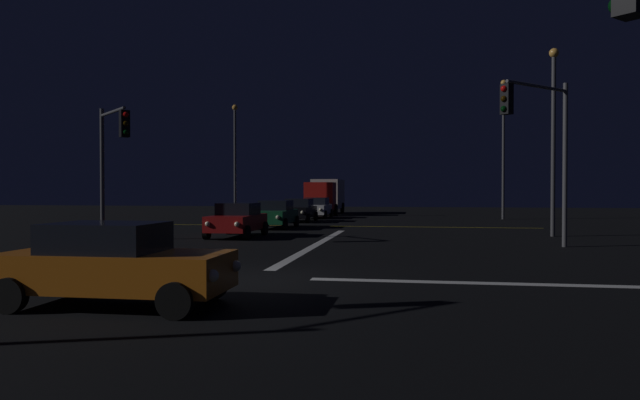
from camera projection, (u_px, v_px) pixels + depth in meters
The scene contains 14 objects.
ground at pixel (257, 280), 14.71m from camera, with size 120.00×120.00×0.10m, color black.
stop_line_north at pixel (317, 244), 23.68m from camera, with size 0.35×15.65×0.01m.
centre_line_ns at pixel (350, 226), 35.13m from camera, with size 22.00×0.15×0.01m.
sedan_red at pixel (237, 220), 27.26m from camera, with size 2.02×4.33×1.57m.
sedan_green at pixel (275, 214), 33.45m from camera, with size 2.02×4.33×1.57m.
sedan_black at pixel (299, 210), 40.09m from camera, with size 2.02×4.33×1.57m.
sedan_white at pixel (317, 208), 45.19m from camera, with size 2.02×4.33×1.57m.
box_truck at pixel (326, 195), 52.49m from camera, with size 2.68×8.28×3.08m.
sedan_orange_crossing at pixel (114, 264), 11.10m from camera, with size 4.33×2.02×1.57m.
traffic_signal_nw at pixel (112, 149), 24.41m from camera, with size 2.50×2.50×5.68m.
traffic_signal_ne at pixel (542, 133), 21.58m from camera, with size 2.84×2.84×6.23m.
streetlamp_right_near at pixel (553, 128), 27.48m from camera, with size 0.44×0.44×8.74m.
streetlamp_right_far at pixel (503, 140), 43.25m from camera, with size 0.44×0.44×10.19m.
streetlamp_left_far at pixel (235, 152), 46.54m from camera, with size 0.44×0.44×8.85m.
Camera 1 is at (3.91, -14.22, 2.20)m, focal length 33.23 mm.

